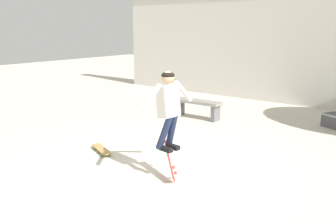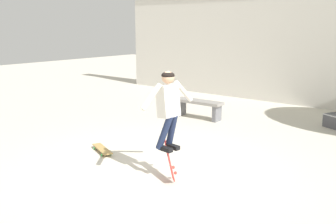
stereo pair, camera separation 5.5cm
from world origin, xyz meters
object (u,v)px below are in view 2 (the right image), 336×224
object	(u,v)px
skater	(168,104)
skateboard_resting	(102,149)
park_bench	(199,106)
skateboard_flipping	(169,158)

from	to	relation	value
skater	skateboard_resting	size ratio (longest dim) A/B	1.68
skateboard_resting	park_bench	bearing A→B (deg)	114.30
skater	skateboard_resting	distance (m)	2.32
skater	skateboard_resting	bearing A→B (deg)	-178.90
park_bench	skateboard_flipping	world-z (taller)	skateboard_flipping
park_bench	skateboard_resting	size ratio (longest dim) A/B	1.81
park_bench	skateboard_resting	world-z (taller)	park_bench
skateboard_resting	skater	bearing A→B (deg)	16.35
skateboard_flipping	skateboard_resting	distance (m)	1.97
skater	skateboard_flipping	distance (m)	0.95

